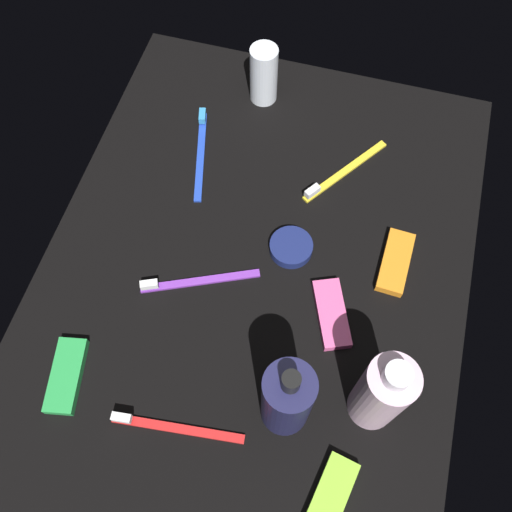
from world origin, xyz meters
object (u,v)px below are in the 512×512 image
(toothbrush_purple, at_px, (193,281))
(deodorant_stick, at_px, (264,75))
(snack_bar_orange, at_px, (395,262))
(toothbrush_red, at_px, (169,427))
(snack_bar_pink, at_px, (331,314))
(bodywash_bottle, at_px, (382,393))
(lotion_bottle, at_px, (287,399))
(snack_bar_green, at_px, (66,376))
(toothbrush_blue, at_px, (201,149))
(cream_tin_left, at_px, (291,247))
(snack_bar_lime, at_px, (330,498))
(toothbrush_yellow, at_px, (341,173))

(toothbrush_purple, bearing_deg, deodorant_stick, -1.11)
(toothbrush_purple, height_order, snack_bar_orange, toothbrush_purple)
(toothbrush_red, distance_m, snack_bar_pink, 0.28)
(bodywash_bottle, bearing_deg, toothbrush_red, 111.37)
(bodywash_bottle, bearing_deg, toothbrush_purple, 69.17)
(lotion_bottle, bearing_deg, toothbrush_purple, 50.32)
(toothbrush_purple, distance_m, snack_bar_pink, 0.21)
(snack_bar_pink, xyz_separation_m, snack_bar_green, (-0.19, 0.33, 0.00))
(toothbrush_blue, relative_size, snack_bar_pink, 1.70)
(deodorant_stick, xyz_separation_m, toothbrush_blue, (-0.14, 0.07, -0.05))
(cream_tin_left, bearing_deg, snack_bar_lime, -158.19)
(cream_tin_left, bearing_deg, snack_bar_pink, -137.26)
(deodorant_stick, height_order, snack_bar_lime, deodorant_stick)
(toothbrush_red, bearing_deg, toothbrush_purple, 9.85)
(deodorant_stick, relative_size, snack_bar_orange, 1.04)
(toothbrush_yellow, height_order, snack_bar_lime, toothbrush_yellow)
(deodorant_stick, bearing_deg, snack_bar_orange, -133.67)
(lotion_bottle, xyz_separation_m, snack_bar_green, (-0.03, 0.30, -0.07))
(toothbrush_red, distance_m, cream_tin_left, 0.32)
(toothbrush_red, height_order, cream_tin_left, toothbrush_red)
(snack_bar_pink, bearing_deg, toothbrush_yellow, -14.09)
(deodorant_stick, distance_m, toothbrush_blue, 0.17)
(toothbrush_purple, bearing_deg, snack_bar_green, 145.93)
(toothbrush_purple, bearing_deg, snack_bar_orange, -68.83)
(snack_bar_orange, bearing_deg, toothbrush_red, 144.52)
(lotion_bottle, height_order, snack_bar_lime, lotion_bottle)
(bodywash_bottle, distance_m, snack_bar_lime, 0.15)
(toothbrush_blue, bearing_deg, snack_bar_lime, -145.55)
(toothbrush_red, bearing_deg, lotion_bottle, -66.70)
(toothbrush_blue, distance_m, snack_bar_orange, 0.37)
(toothbrush_blue, bearing_deg, deodorant_stick, -26.10)
(snack_bar_lime, bearing_deg, toothbrush_yellow, 21.08)
(snack_bar_orange, bearing_deg, toothbrush_purple, 113.73)
(toothbrush_yellow, distance_m, toothbrush_purple, 0.30)
(toothbrush_purple, distance_m, snack_bar_orange, 0.31)
(cream_tin_left, bearing_deg, snack_bar_green, 137.58)
(toothbrush_yellow, height_order, toothbrush_purple, same)
(lotion_bottle, height_order, snack_bar_orange, lotion_bottle)
(toothbrush_blue, height_order, cream_tin_left, toothbrush_blue)
(lotion_bottle, distance_m, bodywash_bottle, 0.12)
(lotion_bottle, xyz_separation_m, toothbrush_purple, (0.15, 0.18, -0.07))
(toothbrush_purple, relative_size, toothbrush_red, 0.94)
(snack_bar_green, height_order, cream_tin_left, cream_tin_left)
(snack_bar_green, bearing_deg, cream_tin_left, -53.53)
(bodywash_bottle, bearing_deg, deodorant_stick, 30.04)
(snack_bar_pink, bearing_deg, snack_bar_orange, -57.86)
(toothbrush_purple, bearing_deg, toothbrush_blue, 15.09)
(deodorant_stick, height_order, toothbrush_red, deodorant_stick)
(lotion_bottle, bearing_deg, snack_bar_green, 96.52)
(bodywash_bottle, distance_m, deodorant_stick, 0.56)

